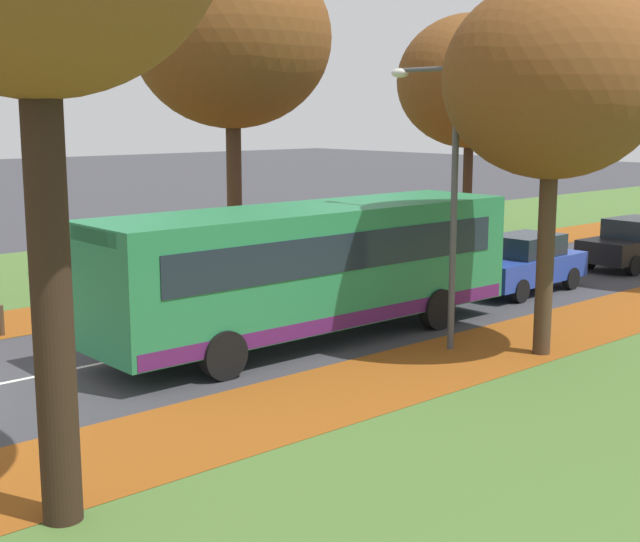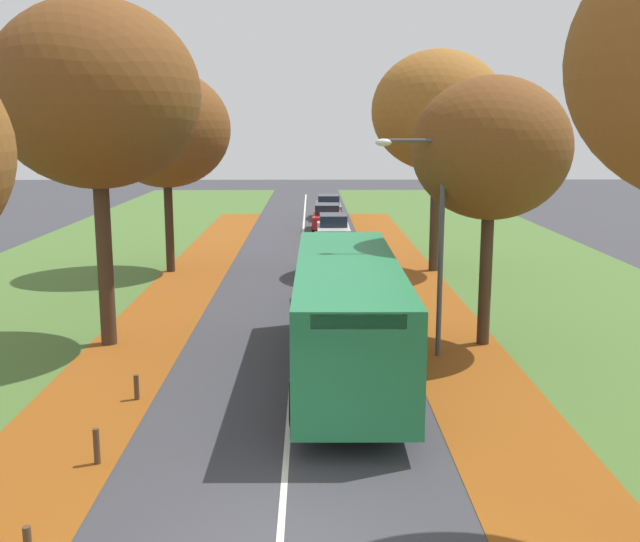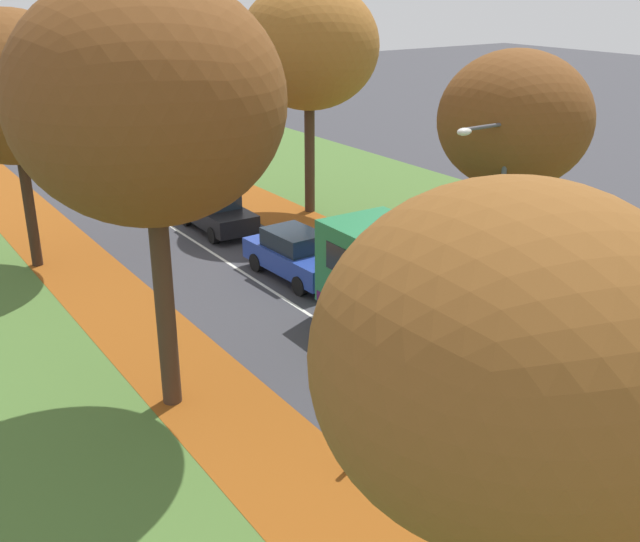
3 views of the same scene
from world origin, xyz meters
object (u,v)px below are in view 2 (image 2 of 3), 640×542
object	(u,v)px
bollard_second	(97,446)
tree_left_near	(96,95)
car_blue_lead	(334,281)
car_black_following	(330,253)
car_red_fourth_in_line	(327,217)
car_grey_trailing	(328,207)
tree_right_near	(491,149)
streetlamp_right	(430,222)
car_silver_third_in_line	(333,229)
bus	(347,311)
tree_right_mid	(438,111)
tree_left_mid	(166,129)
bollard_third	(137,387)

from	to	relation	value
bollard_second	tree_left_near	bearing A→B (deg)	103.29
tree_left_near	car_blue_lead	size ratio (longest dim) A/B	2.28
car_black_following	car_red_fourth_in_line	bearing A→B (deg)	89.44
bollard_second	car_grey_trailing	size ratio (longest dim) A/B	0.17
tree_right_near	streetlamp_right	bearing A→B (deg)	-148.06
bollard_second	car_silver_third_in_line	bearing A→B (deg)	78.95
bus	tree_left_near	bearing A→B (deg)	156.57
car_blue_lead	car_silver_third_in_line	distance (m)	13.71
car_silver_third_in_line	car_grey_trailing	xyz separation A→B (m)	(0.01, 11.69, 0.00)
streetlamp_right	tree_right_mid	bearing A→B (deg)	79.92
tree_right_mid	bollard_second	bearing A→B (deg)	-116.15
bus	car_black_following	distance (m)	14.11
tree_left_near	bollard_second	world-z (taller)	tree_left_near
bus	car_silver_third_in_line	bearing A→B (deg)	89.24
tree_right_near	streetlamp_right	xyz separation A→B (m)	(-1.84, -1.15, -1.91)
car_black_following	bus	bearing A→B (deg)	-89.77
car_blue_lead	streetlamp_right	bearing A→B (deg)	-69.55
tree_left_mid	bollard_third	world-z (taller)	tree_left_mid
tree_right_mid	streetlamp_right	size ratio (longest dim) A/B	1.58
bollard_third	car_blue_lead	distance (m)	10.86
tree_right_near	car_silver_third_in_line	world-z (taller)	tree_right_near
tree_left_mid	car_silver_third_in_line	size ratio (longest dim) A/B	2.06
streetlamp_right	car_red_fourth_in_line	bearing A→B (deg)	94.94
bollard_second	car_grey_trailing	xyz separation A→B (m)	(5.24, 38.47, 0.46)
streetlamp_right	bus	size ratio (longest dim) A/B	0.58
tree_left_near	tree_right_mid	bearing A→B (deg)	44.86
tree_left_mid	car_grey_trailing	xyz separation A→B (m)	(7.37, 19.32, -5.34)
streetlamp_right	car_red_fourth_in_line	world-z (taller)	streetlamp_right
bus	car_grey_trailing	world-z (taller)	bus
tree_right_near	car_black_following	bearing A→B (deg)	110.40
tree_right_mid	car_black_following	size ratio (longest dim) A/B	2.24
tree_right_near	bus	size ratio (longest dim) A/B	0.74
car_red_fourth_in_line	car_grey_trailing	bearing A→B (deg)	87.92
bollard_third	car_black_following	size ratio (longest dim) A/B	0.14
car_blue_lead	car_red_fourth_in_line	size ratio (longest dim) A/B	1.01
bollard_third	car_silver_third_in_line	distance (m)	23.98
bollard_second	streetlamp_right	bearing A→B (deg)	42.90
tree_right_near	streetlamp_right	size ratio (longest dim) A/B	1.28
tree_right_near	car_black_following	xyz separation A→B (m)	(-4.18, 11.24, -4.83)
bus	car_red_fourth_in_line	distance (m)	27.27
tree_left_mid	car_silver_third_in_line	xyz separation A→B (m)	(7.37, 7.63, -5.34)
tree_right_mid	car_black_following	bearing A→B (deg)	-178.12
tree_left_mid	tree_right_near	size ratio (longest dim) A/B	1.13
car_black_following	tree_left_mid	bearing A→B (deg)	179.61
bollard_second	tree_right_mid	bearing A→B (deg)	63.85
car_blue_lead	car_silver_third_in_line	xyz separation A→B (m)	(0.38, 13.70, 0.00)
car_black_following	car_silver_third_in_line	world-z (taller)	same
tree_left_near	tree_right_near	xyz separation A→B (m)	(10.95, -0.11, -1.46)
bus	car_red_fourth_in_line	size ratio (longest dim) A/B	2.46
bollard_second	car_silver_third_in_line	distance (m)	27.29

